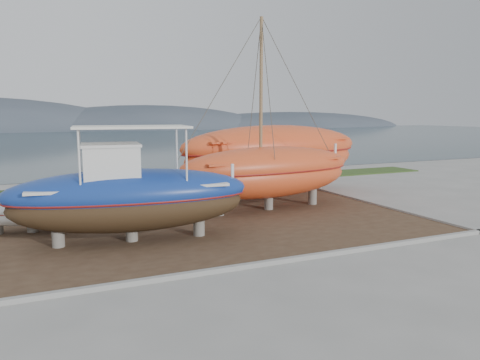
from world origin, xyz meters
name	(u,v)px	position (x,y,z in m)	size (l,w,h in m)	color
ground	(252,246)	(0.00, 0.00, 0.00)	(140.00, 140.00, 0.00)	gray
dirt_patch	(212,222)	(0.00, 4.00, 0.03)	(18.00, 12.00, 0.06)	#422D1E
curb_frame	(212,221)	(0.00, 4.00, 0.07)	(18.60, 12.60, 0.15)	gray
grass_strip	(150,185)	(0.00, 15.50, 0.04)	(44.00, 3.00, 0.08)	#284219
sea	(75,141)	(0.00, 70.00, 0.00)	(260.00, 100.00, 0.04)	#1B3137
mountain_ridge	(57,130)	(0.00, 125.00, 0.00)	(200.00, 36.00, 20.00)	#333D49
blue_caique	(130,184)	(-3.85, 2.33, 2.20)	(8.88, 2.78, 4.27)	navy
white_dinghy	(32,215)	(-7.20, 5.30, 0.74)	(4.51, 1.69, 1.35)	silver
orange_sailboat	(269,116)	(3.48, 5.33, 4.63)	(9.46, 2.79, 9.14)	#D54A20
orange_bare_hull	(274,160)	(5.95, 9.44, 2.01)	(11.90, 3.57, 3.90)	#D54A20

